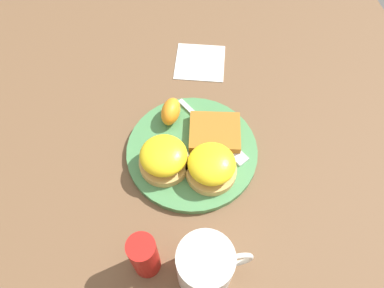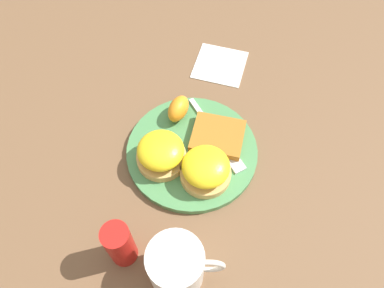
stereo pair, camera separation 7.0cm
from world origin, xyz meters
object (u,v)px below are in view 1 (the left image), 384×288
at_px(orange_wedge, 171,111).
at_px(sandwich_benedict_left, 164,158).
at_px(sandwich_benedict_right, 211,166).
at_px(hashbrown_patty, 215,132).
at_px(fork, 215,134).
at_px(cup, 206,266).
at_px(condiment_bottle, 144,256).

bearing_deg(orange_wedge, sandwich_benedict_left, -104.66).
bearing_deg(sandwich_benedict_right, orange_wedge, 111.77).
xyz_separation_m(sandwich_benedict_left, orange_wedge, (0.03, 0.10, -0.01)).
height_order(sandwich_benedict_left, hashbrown_patty, sandwich_benedict_left).
xyz_separation_m(orange_wedge, fork, (0.08, -0.05, -0.02)).
relative_size(hashbrown_patty, cup, 0.82).
distance_m(fork, cup, 0.26).
height_order(fork, condiment_bottle, condiment_bottle).
bearing_deg(condiment_bottle, sandwich_benedict_left, 73.21).
xyz_separation_m(sandwich_benedict_right, orange_wedge, (-0.05, 0.14, -0.01)).
height_order(orange_wedge, fork, orange_wedge).
height_order(sandwich_benedict_right, hashbrown_patty, sandwich_benedict_right).
distance_m(orange_wedge, condiment_bottle, 0.29).
height_order(hashbrown_patty, cup, cup).
xyz_separation_m(hashbrown_patty, fork, (0.00, 0.00, -0.01)).
distance_m(hashbrown_patty, orange_wedge, 0.10).
relative_size(cup, condiment_bottle, 1.12).
bearing_deg(hashbrown_patty, cup, -104.89).
bearing_deg(orange_wedge, fork, -34.91).
relative_size(hashbrown_patty, fork, 0.56).
relative_size(sandwich_benedict_right, cup, 0.79).
relative_size(orange_wedge, fork, 0.35).
height_order(hashbrown_patty, orange_wedge, orange_wedge).
relative_size(fork, cup, 1.47).
relative_size(sandwich_benedict_right, orange_wedge, 1.55).
height_order(sandwich_benedict_left, condiment_bottle, condiment_bottle).
xyz_separation_m(sandwich_benedict_left, cup, (0.04, -0.20, 0.01)).
bearing_deg(hashbrown_patty, condiment_bottle, -125.34).
height_order(sandwich_benedict_left, orange_wedge, sandwich_benedict_left).
bearing_deg(sandwich_benedict_right, condiment_bottle, -133.48).
bearing_deg(condiment_bottle, cup, -18.67).
bearing_deg(cup, condiment_bottle, 161.33).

